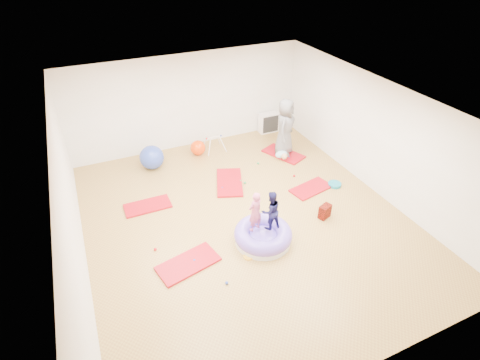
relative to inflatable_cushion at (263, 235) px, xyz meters
name	(u,v)px	position (x,y,z in m)	size (l,w,h in m)	color
room	(246,168)	(-0.03, 0.83, 1.25)	(7.01, 8.01, 2.81)	#AF8E43
gym_mat_front_left	(188,264)	(-1.68, 0.00, -0.13)	(1.23, 0.61, 0.05)	red
gym_mat_mid_left	(148,206)	(-2.00, 2.21, -0.13)	(1.10, 0.55, 0.05)	red
gym_mat_center_back	(229,182)	(0.20, 2.33, -0.13)	(1.30, 0.65, 0.05)	red
gym_mat_right	(311,188)	(2.02, 1.21, -0.13)	(1.09, 0.54, 0.05)	red
gym_mat_rear_right	(283,154)	(2.26, 3.07, -0.13)	(1.22, 0.61, 0.05)	red
inflatable_cushion	(263,235)	(0.00, 0.00, 0.00)	(1.25, 1.25, 0.39)	white
child_pink	(255,210)	(-0.16, 0.10, 0.68)	(0.34, 0.23, 0.94)	#CD5B81
child_navy	(271,209)	(0.17, 0.02, 0.66)	(0.44, 0.34, 0.90)	#161545
adult_caregiver	(285,127)	(2.27, 3.10, 0.74)	(0.82, 0.53, 1.68)	slate
infant	(282,155)	(2.07, 2.83, 0.01)	(0.38, 0.38, 0.22)	#9ECEE3
ball_pit_balls	(241,198)	(0.18, 1.56, -0.12)	(4.55, 3.72, 0.06)	#2C44AD
exercise_ball_blue	(152,157)	(-1.46, 3.93, 0.18)	(0.67, 0.67, 0.67)	#2C44AD
exercise_ball_orange	(198,148)	(-0.05, 4.13, 0.07)	(0.44, 0.44, 0.44)	#FF4006
infant_play_gym	(214,141)	(0.47, 4.15, 0.16)	(0.61, 0.58, 0.47)	white
cube_shelf	(269,123)	(2.57, 4.62, 0.17)	(0.64, 0.32, 0.64)	white
balance_disc	(335,184)	(2.67, 1.10, -0.12)	(0.34, 0.34, 0.08)	teal
backpack	(325,211)	(1.67, 0.13, 0.01)	(0.29, 0.18, 0.33)	#8C1104
yellow_toy	(249,256)	(-0.48, -0.31, -0.14)	(0.22, 0.22, 0.03)	yellow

